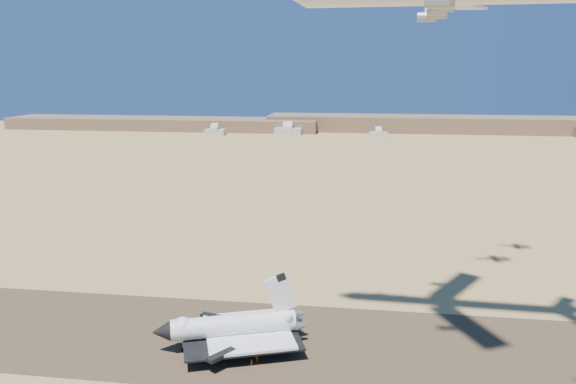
# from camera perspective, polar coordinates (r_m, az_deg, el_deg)

# --- Properties ---
(ground) EXTENTS (1200.00, 1200.00, 0.00)m
(ground) POSITION_cam_1_polar(r_m,az_deg,el_deg) (158.31, -3.41, -14.88)
(ground) COLOR tan
(ground) RESTS_ON ground
(runway) EXTENTS (600.00, 50.00, 0.06)m
(runway) POSITION_cam_1_polar(r_m,az_deg,el_deg) (158.30, -3.41, -14.87)
(runway) COLOR #503A28
(runway) RESTS_ON ground
(ridgeline) EXTENTS (960.00, 90.00, 18.00)m
(ridgeline) POSITION_cam_1_polar(r_m,az_deg,el_deg) (669.17, 11.30, 6.62)
(ridgeline) COLOR brown
(ridgeline) RESTS_ON ground
(hangars) EXTENTS (200.50, 29.50, 30.00)m
(hangars) POSITION_cam_1_polar(r_m,az_deg,el_deg) (626.78, -0.43, 6.22)
(hangars) COLOR beige
(hangars) RESTS_ON ground
(shuttle) EXTENTS (40.59, 33.15, 19.75)m
(shuttle) POSITION_cam_1_polar(r_m,az_deg,el_deg) (153.81, -5.67, -13.56)
(shuttle) COLOR silver
(shuttle) RESTS_ON runway
(crew_a) EXTENTS (0.52, 0.69, 1.73)m
(crew_a) POSITION_cam_1_polar(r_m,az_deg,el_deg) (146.41, -3.73, -16.89)
(crew_a) COLOR orange
(crew_a) RESTS_ON runway
(crew_b) EXTENTS (0.65, 0.93, 1.74)m
(crew_b) POSITION_cam_1_polar(r_m,az_deg,el_deg) (150.39, -3.27, -16.04)
(crew_b) COLOR orange
(crew_b) RESTS_ON runway
(crew_c) EXTENTS (1.25, 1.10, 1.91)m
(crew_c) POSITION_cam_1_polar(r_m,az_deg,el_deg) (147.75, -3.19, -16.55)
(crew_c) COLOR orange
(crew_c) RESTS_ON runway
(chase_jet_e) EXTENTS (15.48, 8.51, 3.86)m
(chase_jet_e) POSITION_cam_1_polar(r_m,az_deg,el_deg) (185.52, 20.72, 17.73)
(chase_jet_e) COLOR silver
(chase_jet_f) EXTENTS (14.14, 7.68, 3.52)m
(chase_jet_f) POSITION_cam_1_polar(r_m,az_deg,el_deg) (204.98, 23.22, 17.50)
(chase_jet_f) COLOR silver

